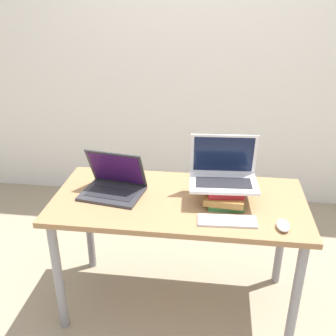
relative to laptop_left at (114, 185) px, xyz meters
name	(u,v)px	position (x,y,z in m)	size (l,w,h in m)	color
wall_back	(198,43)	(0.36, 1.36, 0.58)	(8.00, 0.05, 2.70)	silver
desk	(179,213)	(0.36, -0.02, -0.14)	(1.36, 0.65, 0.72)	#9E754C
laptop_left	(114,185)	(0.00, 0.00, 0.00)	(0.36, 0.30, 0.24)	#333338
book_stack	(225,193)	(0.61, -0.01, 0.00)	(0.22, 0.26, 0.10)	#33753D
laptop_on_books	(223,173)	(0.59, 0.02, 0.10)	(0.36, 0.26, 0.25)	silver
wireless_keyboard	(227,221)	(0.62, -0.22, -0.04)	(0.29, 0.12, 0.01)	silver
mouse	(283,225)	(0.88, -0.24, -0.03)	(0.06, 0.10, 0.03)	white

